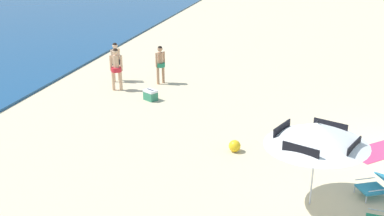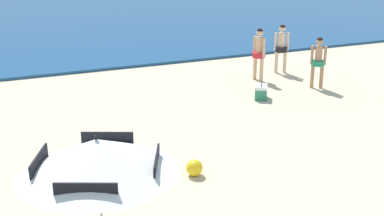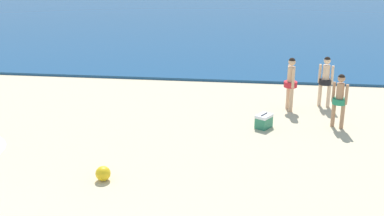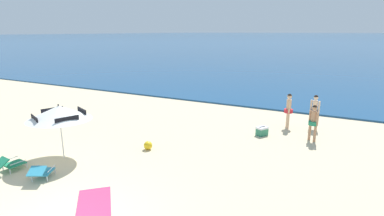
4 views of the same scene
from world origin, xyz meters
name	(u,v)px [view 2 (image 2 of 4)]	position (x,y,z in m)	size (l,w,h in m)	color
beach_umbrella_striped_main	(97,157)	(-3.47, 2.98, 1.77)	(2.86, 2.87, 2.09)	silver
person_standing_near_shore	(318,59)	(4.66, 9.18, 0.93)	(0.41, 0.39, 1.61)	tan
person_standing_beside	(281,45)	(4.52, 11.11, 0.96)	(0.46, 0.41, 1.67)	beige
person_wading_in	(259,51)	(3.37, 10.60, 0.99)	(0.42, 0.50, 1.72)	#D8A87F
cooler_box	(261,92)	(2.54, 8.91, 0.20)	(0.55, 0.60, 0.43)	#2D7F5B
beach_ball	(194,168)	(-1.13, 5.11, 0.17)	(0.35, 0.35, 0.35)	yellow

